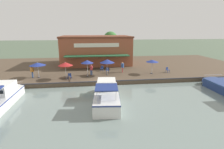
# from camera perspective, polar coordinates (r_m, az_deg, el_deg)

# --- Properties ---
(ground_plane) EXTENTS (220.00, 220.00, 0.00)m
(ground_plane) POSITION_cam_1_polar(r_m,az_deg,el_deg) (23.38, -3.33, -3.81)
(ground_plane) COLOR #4C5B47
(quay_deck) EXTENTS (22.00, 56.00, 0.60)m
(quay_deck) POSITION_cam_1_polar(r_m,az_deg,el_deg) (33.92, -4.75, 2.45)
(quay_deck) COLOR #4C3D2D
(quay_deck) RESTS_ON ground
(quay_edge_fender) EXTENTS (0.20, 50.40, 0.10)m
(quay_edge_fender) POSITION_cam_1_polar(r_m,az_deg,el_deg) (23.28, -3.37, -2.22)
(quay_edge_fender) COLOR #2D2D33
(quay_edge_fender) RESTS_ON quay_deck
(waterfront_restaurant) EXTENTS (10.58, 13.49, 5.53)m
(waterfront_restaurant) POSITION_cam_1_polar(r_m,az_deg,el_deg) (35.77, -5.28, 8.04)
(waterfront_restaurant) COLOR brown
(waterfront_restaurant) RESTS_ON quay_deck
(patio_umbrella_mid_patio_left) EXTENTS (2.26, 2.26, 2.24)m
(patio_umbrella_mid_patio_left) POSITION_cam_1_polar(r_m,az_deg,el_deg) (26.99, -23.14, 3.18)
(patio_umbrella_mid_patio_left) COLOR #B7B7B7
(patio_umbrella_mid_patio_left) RESTS_ON quay_deck
(patio_umbrella_back_row) EXTENTS (2.22, 2.22, 2.45)m
(patio_umbrella_back_row) POSITION_cam_1_polar(r_m,az_deg,el_deg) (26.24, -1.61, 4.41)
(patio_umbrella_back_row) COLOR #B7B7B7
(patio_umbrella_back_row) RESTS_ON quay_deck
(patio_umbrella_mid_patio_right) EXTENTS (1.93, 1.93, 2.24)m
(patio_umbrella_mid_patio_right) POSITION_cam_1_polar(r_m,az_deg,el_deg) (27.81, 13.02, 4.34)
(patio_umbrella_mid_patio_right) COLOR #B7B7B7
(patio_umbrella_mid_patio_right) RESTS_ON quay_deck
(patio_umbrella_near_quay_edge) EXTENTS (1.82, 1.82, 2.48)m
(patio_umbrella_near_quay_edge) POSITION_cam_1_polar(r_m,az_deg,el_deg) (25.57, -8.12, 4.17)
(patio_umbrella_near_quay_edge) COLOR #B7B7B7
(patio_umbrella_near_quay_edge) RESTS_ON quay_deck
(patio_umbrella_by_entrance) EXTENTS (2.02, 2.02, 2.40)m
(patio_umbrella_by_entrance) POSITION_cam_1_polar(r_m,az_deg,el_deg) (24.97, -15.01, 3.35)
(patio_umbrella_by_entrance) COLOR #B7B7B7
(patio_umbrella_by_entrance) RESTS_ON quay_deck
(cafe_chair_mid_patio) EXTENTS (0.57, 0.57, 0.85)m
(cafe_chair_mid_patio) POSITION_cam_1_polar(r_m,az_deg,el_deg) (29.51, 17.65, 1.55)
(cafe_chair_mid_patio) COLOR navy
(cafe_chair_mid_patio) RESTS_ON quay_deck
(cafe_chair_far_corner_seat) EXTENTS (0.45, 0.45, 0.85)m
(cafe_chair_far_corner_seat) POSITION_cam_1_polar(r_m,az_deg,el_deg) (27.88, -1.50, 1.51)
(cafe_chair_far_corner_seat) COLOR navy
(cafe_chair_far_corner_seat) RESTS_ON quay_deck
(cafe_chair_under_first_umbrella) EXTENTS (0.59, 0.59, 0.85)m
(cafe_chair_under_first_umbrella) POSITION_cam_1_polar(r_m,az_deg,el_deg) (29.24, -3.31, 2.10)
(cafe_chair_under_first_umbrella) COLOR navy
(cafe_chair_under_first_umbrella) RESTS_ON quay_deck
(cafe_chair_facing_river) EXTENTS (0.45, 0.45, 0.85)m
(cafe_chair_facing_river) POSITION_cam_1_polar(r_m,az_deg,el_deg) (24.84, -13.69, -0.52)
(cafe_chair_facing_river) COLOR navy
(cafe_chair_facing_river) RESTS_ON quay_deck
(person_mid_patio) EXTENTS (0.47, 0.47, 1.66)m
(person_mid_patio) POSITION_cam_1_polar(r_m,az_deg,el_deg) (28.21, 3.45, 2.81)
(person_mid_patio) COLOR #B23338
(person_mid_patio) RESTS_ON quay_deck
(person_near_entrance) EXTENTS (0.51, 0.51, 1.81)m
(person_near_entrance) POSITION_cam_1_polar(r_m,az_deg,el_deg) (27.43, -24.67, 1.40)
(person_near_entrance) COLOR #2D5193
(person_near_entrance) RESTS_ON quay_deck
(person_at_quay_edge) EXTENTS (0.45, 0.45, 1.59)m
(person_at_quay_edge) POSITION_cam_1_polar(r_m,az_deg,el_deg) (26.68, -6.79, 1.94)
(person_at_quay_edge) COLOR #2D5193
(person_at_quay_edge) RESTS_ON quay_deck
(motorboat_second_along) EXTENTS (7.88, 3.08, 2.27)m
(motorboat_second_along) POSITION_cam_1_polar(r_m,az_deg,el_deg) (18.33, -1.78, -6.14)
(motorboat_second_along) COLOR silver
(motorboat_second_along) RESTS_ON river_water
(mooring_post) EXTENTS (0.22, 0.22, 0.87)m
(mooring_post) POSITION_cam_1_polar(r_m,az_deg,el_deg) (23.51, -13.78, -1.46)
(mooring_post) COLOR #473323
(mooring_post) RESTS_ON quay_deck
(tree_behind_restaurant) EXTENTS (3.46, 3.29, 6.32)m
(tree_behind_restaurant) POSITION_cam_1_polar(r_m,az_deg,el_deg) (41.89, -0.63, 11.48)
(tree_behind_restaurant) COLOR brown
(tree_behind_restaurant) RESTS_ON quay_deck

